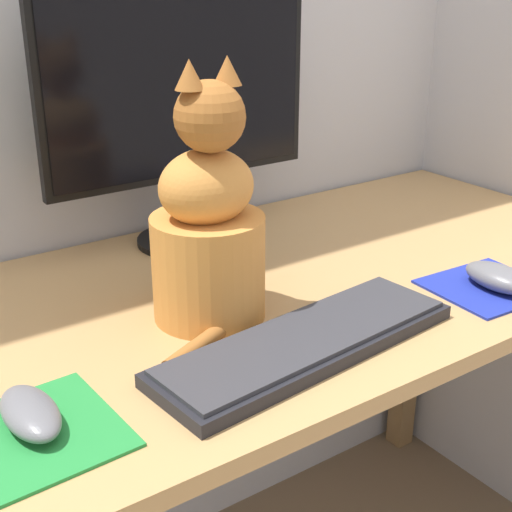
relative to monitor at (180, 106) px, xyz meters
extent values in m
cube|color=tan|center=(-0.04, -0.23, -0.25)|extent=(1.50, 0.65, 0.02)
cube|color=olive|center=(0.67, 0.06, -0.63)|extent=(0.05, 0.05, 0.72)
cylinder|color=black|center=(0.00, 0.00, -0.24)|extent=(0.17, 0.17, 0.01)
cylinder|color=black|center=(0.00, 0.00, -0.18)|extent=(0.04, 0.04, 0.11)
cube|color=black|center=(0.00, 0.00, 0.03)|extent=(0.48, 0.02, 0.31)
cube|color=black|center=(0.00, -0.01, 0.03)|extent=(0.46, 0.00, 0.28)
cube|color=black|center=(-0.06, -0.42, -0.23)|extent=(0.44, 0.17, 0.02)
cube|color=#333338|center=(-0.06, -0.42, -0.22)|extent=(0.42, 0.15, 0.01)
cube|color=#238438|center=(-0.42, -0.40, -0.24)|extent=(0.20, 0.18, 0.00)
cube|color=#1E2D9E|center=(0.28, -0.43, -0.24)|extent=(0.18, 0.16, 0.00)
ellipsoid|color=slate|center=(-0.41, -0.38, -0.22)|extent=(0.06, 0.11, 0.03)
ellipsoid|color=slate|center=(0.29, -0.44, -0.22)|extent=(0.06, 0.11, 0.04)
cylinder|color=#D6893D|center=(-0.11, -0.27, -0.17)|extent=(0.17, 0.17, 0.15)
ellipsoid|color=#D6893D|center=(-0.11, -0.27, -0.05)|extent=(0.14, 0.12, 0.10)
sphere|color=#A36028|center=(-0.11, -0.28, 0.04)|extent=(0.10, 0.10, 0.09)
cone|color=#A36028|center=(-0.14, -0.28, 0.09)|extent=(0.04, 0.04, 0.04)
cone|color=#A36028|center=(-0.08, -0.27, 0.09)|extent=(0.04, 0.04, 0.04)
cylinder|color=#A36028|center=(-0.15, -0.33, -0.23)|extent=(0.19, 0.10, 0.02)
camera|label=1|loc=(-0.57, -1.04, 0.22)|focal=50.00mm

